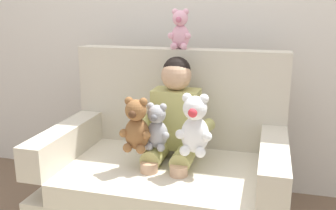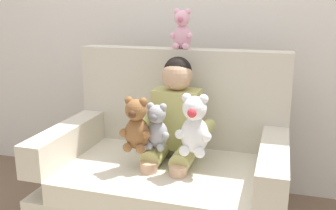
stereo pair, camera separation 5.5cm
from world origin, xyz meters
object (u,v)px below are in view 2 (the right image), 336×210
(seated_child, at_px, (174,124))
(plush_white, at_px, (194,126))
(plush_grey, at_px, (157,128))
(plush_pink_on_backrest, at_px, (182,30))
(armchair, at_px, (168,176))
(plush_brown, at_px, (136,126))

(seated_child, xyz_separation_m, plush_white, (0.15, -0.14, 0.05))
(plush_white, bearing_deg, plush_grey, 174.37)
(seated_child, height_order, plush_white, seated_child)
(plush_grey, relative_size, plush_pink_on_backrest, 1.06)
(plush_pink_on_backrest, bearing_deg, plush_grey, -86.84)
(seated_child, height_order, plush_grey, seated_child)
(seated_child, xyz_separation_m, plush_grey, (-0.06, -0.13, 0.01))
(armchair, distance_m, seated_child, 0.31)
(plush_pink_on_backrest, bearing_deg, seated_child, -76.87)
(plush_white, relative_size, plush_pink_on_backrest, 1.34)
(plush_grey, bearing_deg, plush_white, 12.92)
(plush_brown, bearing_deg, armchair, 39.72)
(plush_grey, height_order, plush_brown, plush_brown)
(seated_child, bearing_deg, plush_brown, -125.94)
(plush_grey, distance_m, plush_white, 0.21)
(plush_white, distance_m, plush_brown, 0.31)
(armchair, bearing_deg, plush_grey, -102.29)
(plush_white, xyz_separation_m, plush_pink_on_backrest, (-0.18, 0.42, 0.45))
(plush_white, bearing_deg, plush_pink_on_backrest, 111.15)
(armchair, xyz_separation_m, plush_pink_on_backrest, (-0.00, 0.29, 0.81))
(armchair, xyz_separation_m, plush_white, (0.18, -0.13, 0.36))
(plush_brown, bearing_deg, seated_child, 34.40)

